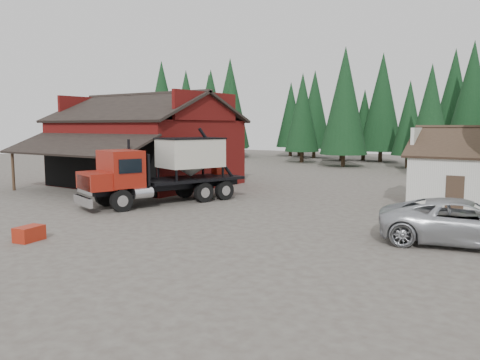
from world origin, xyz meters
The scene contains 9 objects.
ground centered at (0.00, 0.00, 0.00)m, with size 120.00×120.00×0.00m, color #4D443D.
red_barn centered at (-11.00, 9.90, 2.69)m, with size 12.80×13.63×7.18m.
conifer_backdrop centered at (0.00, 42.00, 0.00)m, with size 76.00×16.00×16.00m, color black, non-canonical shape.
near_pine_a centered at (-22.00, 28.00, 6.39)m, with size 4.40×4.40×11.40m.
near_pine_b centered at (6.00, 30.00, 5.89)m, with size 3.96×3.96×10.40m.
near_pine_d centered at (-4.00, 34.00, 7.39)m, with size 5.28×5.28×13.40m.
feed_truck centered at (-3.48, 4.03, 2.11)m, with size 5.83×10.29×4.51m.
silver_car centered at (12.98, 3.00, 0.89)m, with size 2.94×6.37×1.77m, color #B6BABF.
equip_box centered at (-1.68, -6.00, 0.30)m, with size 0.70×1.10×0.60m, color maroon.
Camera 1 is at (15.56, -16.64, 4.61)m, focal length 35.00 mm.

